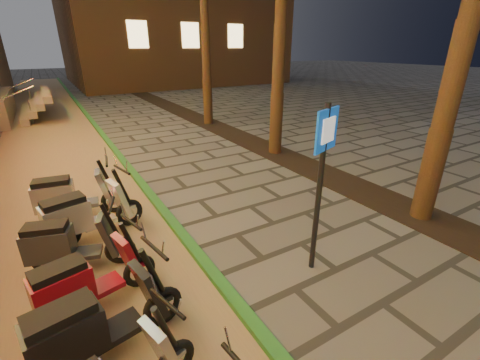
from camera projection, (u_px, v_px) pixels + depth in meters
parking_strip at (57, 158)px, 10.00m from camera, size 3.40×60.00×0.01m
green_curb at (114, 149)px, 10.78m from camera, size 0.18×60.00×0.10m
planting_strip at (318, 171)px, 8.98m from camera, size 1.20×40.00×0.02m
pedestrian_sign at (322, 168)px, 4.46m from camera, size 0.55×0.21×2.58m
scooter_7 at (93, 326)px, 3.37m from camera, size 1.69×0.75×1.19m
scooter_8 at (83, 282)px, 4.05m from camera, size 1.57×0.75×1.11m
scooter_9 at (67, 244)px, 4.85m from camera, size 1.54×0.82×1.10m
scooter_10 at (83, 215)px, 5.57m from camera, size 1.72×0.81×1.21m
scooter_11 at (69, 196)px, 6.31m from camera, size 1.69×0.71×1.19m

